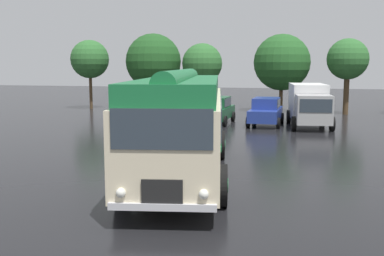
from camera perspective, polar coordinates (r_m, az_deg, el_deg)
ground_plane at (r=15.47m, az=-3.26°, el=-5.57°), size 120.00×120.00×0.00m
vintage_bus at (r=14.50m, az=-1.35°, el=1.14°), size 4.13×10.36×3.49m
car_near_left at (r=29.69m, az=-7.00°, el=2.52°), size 2.20×4.32×1.66m
car_mid_left at (r=28.74m, az=-2.57°, el=2.39°), size 2.23×4.33×1.66m
car_mid_right at (r=28.35m, az=3.02°, el=2.31°), size 2.13×4.28×1.66m
car_far_right at (r=27.81m, az=9.37°, el=2.11°), size 2.11×4.28×1.66m
box_van at (r=27.93m, az=14.61°, el=3.05°), size 2.73×5.92×2.50m
tree_far_left at (r=38.80m, az=-12.93°, el=8.41°), size 3.19×3.19×5.75m
tree_left_of_centre at (r=37.63m, az=-5.10°, el=8.55°), size 4.56×4.56×6.25m
tree_centre at (r=36.25m, az=1.42°, el=8.25°), size 3.22×3.22×5.39m
tree_right_of_centre at (r=35.75m, az=11.19°, el=8.18°), size 4.36×4.36×6.05m
tree_far_right at (r=35.36m, az=19.16°, el=8.14°), size 3.02×3.02×5.61m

